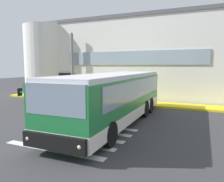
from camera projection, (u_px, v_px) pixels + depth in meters
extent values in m
cube|color=#353538|center=(87.00, 113.00, 14.42)|extent=(80.00, 90.00, 0.02)
cube|color=silver|center=(52.00, 150.00, 8.16)|extent=(4.40, 0.36, 0.01)
cube|color=silver|center=(67.00, 142.00, 8.98)|extent=(4.40, 0.36, 0.01)
cube|color=silver|center=(78.00, 136.00, 9.80)|extent=(4.40, 0.36, 0.01)
cube|color=silver|center=(88.00, 130.00, 10.61)|extent=(4.40, 0.36, 0.01)
cube|color=silver|center=(97.00, 126.00, 11.43)|extent=(4.40, 0.36, 0.01)
cube|color=silver|center=(140.00, 61.00, 24.90)|extent=(18.59, 12.00, 7.31)
cube|color=#56565B|center=(140.00, 27.00, 24.47)|extent=(18.79, 12.20, 0.30)
cylinder|color=silver|center=(46.00, 61.00, 23.43)|extent=(4.40, 4.40, 7.31)
cube|color=black|center=(67.00, 85.00, 22.01)|extent=(1.80, 0.16, 2.40)
cube|color=#8C9EAD|center=(131.00, 58.00, 19.00)|extent=(12.59, 0.10, 1.20)
cube|color=yellow|center=(115.00, 101.00, 18.77)|extent=(22.59, 2.00, 0.15)
cylinder|color=slate|center=(72.00, 65.00, 20.85)|extent=(0.28, 0.28, 6.03)
cube|color=#1E7238|center=(115.00, 97.00, 11.88)|extent=(2.71, 10.44, 2.15)
cube|color=silver|center=(115.00, 112.00, 11.97)|extent=(2.75, 10.48, 0.55)
cube|color=silver|center=(115.00, 75.00, 11.75)|extent=(2.61, 10.24, 0.20)
cube|color=gray|center=(55.00, 100.00, 7.10)|extent=(2.35, 0.16, 1.05)
cube|color=gray|center=(139.00, 88.00, 11.60)|extent=(0.18, 9.21, 0.95)
cube|color=gray|center=(96.00, 87.00, 12.60)|extent=(0.18, 9.21, 0.95)
cube|color=black|center=(55.00, 89.00, 7.05)|extent=(2.15, 0.13, 0.28)
cube|color=black|center=(54.00, 142.00, 7.14)|extent=(2.45, 0.24, 0.52)
sphere|color=beige|center=(80.00, 147.00, 6.70)|extent=(0.18, 0.18, 0.18)
sphere|color=beige|center=(28.00, 138.00, 7.49)|extent=(0.18, 0.18, 0.18)
cylinder|color=#B7B7BF|center=(24.00, 92.00, 7.84)|extent=(0.40, 0.06, 0.05)
cube|color=black|center=(20.00, 92.00, 7.92)|extent=(0.04, 0.20, 0.28)
cylinder|color=black|center=(110.00, 134.00, 8.42)|extent=(0.32, 1.00, 1.00)
cylinder|color=black|center=(59.00, 127.00, 9.33)|extent=(0.32, 1.00, 1.00)
cylinder|color=black|center=(145.00, 109.00, 13.37)|extent=(0.32, 1.00, 1.00)
cylinder|color=black|center=(110.00, 106.00, 14.27)|extent=(0.32, 1.00, 1.00)
cylinder|color=black|center=(150.00, 105.00, 14.56)|extent=(0.32, 1.00, 1.00)
cylinder|color=black|center=(117.00, 103.00, 15.46)|extent=(0.32, 1.00, 1.00)
cylinder|color=#2D2D33|center=(76.00, 94.00, 20.00)|extent=(0.15, 0.15, 0.85)
cylinder|color=#2D2D33|center=(74.00, 94.00, 20.12)|extent=(0.15, 0.15, 0.85)
cube|color=#996633|center=(75.00, 86.00, 19.98)|extent=(0.42, 0.30, 0.58)
sphere|color=tan|center=(75.00, 81.00, 19.93)|extent=(0.23, 0.23, 0.23)
cylinder|color=#996633|center=(77.00, 87.00, 19.84)|extent=(0.09, 0.09, 0.55)
cylinder|color=#996633|center=(73.00, 86.00, 20.13)|extent=(0.09, 0.09, 0.55)
cylinder|color=#2D2D33|center=(86.00, 94.00, 19.50)|extent=(0.15, 0.15, 0.85)
cylinder|color=#2D2D33|center=(85.00, 94.00, 19.67)|extent=(0.15, 0.15, 0.85)
cube|color=#996633|center=(86.00, 86.00, 19.50)|extent=(0.43, 0.41, 0.58)
sphere|color=tan|center=(86.00, 82.00, 19.45)|extent=(0.23, 0.23, 0.23)
cylinder|color=#996633|center=(87.00, 87.00, 19.29)|extent=(0.09, 0.09, 0.55)
cylinder|color=#996633|center=(85.00, 87.00, 19.73)|extent=(0.09, 0.09, 0.55)
cube|color=#26663F|center=(88.00, 87.00, 19.58)|extent=(0.35, 0.33, 0.44)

